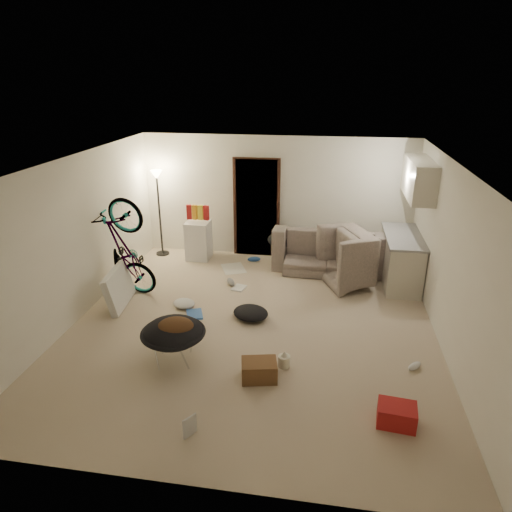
% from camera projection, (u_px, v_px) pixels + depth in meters
% --- Properties ---
extents(floor, '(5.50, 6.00, 0.02)m').
position_uv_depth(floor, '(252.00, 326.00, 7.05)').
color(floor, beige).
rests_on(floor, ground).
extents(ceiling, '(5.50, 6.00, 0.02)m').
position_uv_depth(ceiling, '(251.00, 163.00, 6.11)').
color(ceiling, white).
rests_on(ceiling, wall_back).
extents(wall_back, '(5.50, 0.02, 2.50)m').
position_uv_depth(wall_back, '(276.00, 198.00, 9.34)').
color(wall_back, white).
rests_on(wall_back, floor).
extents(wall_front, '(5.50, 0.02, 2.50)m').
position_uv_depth(wall_front, '(192.00, 378.00, 3.82)').
color(wall_front, white).
rests_on(wall_front, floor).
extents(wall_left, '(0.02, 6.00, 2.50)m').
position_uv_depth(wall_left, '(74.00, 240.00, 6.99)').
color(wall_left, white).
rests_on(wall_left, floor).
extents(wall_right, '(0.02, 6.00, 2.50)m').
position_uv_depth(wall_right, '(452.00, 262.00, 6.17)').
color(wall_right, white).
rests_on(wall_right, floor).
extents(doorway, '(0.85, 0.10, 2.04)m').
position_uv_depth(doorway, '(257.00, 208.00, 9.44)').
color(doorway, black).
rests_on(doorway, floor).
extents(door_trim, '(0.97, 0.04, 2.10)m').
position_uv_depth(door_trim, '(256.00, 209.00, 9.42)').
color(door_trim, '#371C13').
rests_on(door_trim, floor).
extents(floor_lamp, '(0.28, 0.28, 1.81)m').
position_uv_depth(floor_lamp, '(158.00, 195.00, 9.34)').
color(floor_lamp, black).
rests_on(floor_lamp, floor).
extents(kitchen_counter, '(0.60, 1.50, 0.88)m').
position_uv_depth(kitchen_counter, '(401.00, 260.00, 8.36)').
color(kitchen_counter, beige).
rests_on(kitchen_counter, floor).
extents(counter_top, '(0.64, 1.54, 0.04)m').
position_uv_depth(counter_top, '(404.00, 236.00, 8.18)').
color(counter_top, gray).
rests_on(counter_top, kitchen_counter).
extents(kitchen_uppers, '(0.38, 1.40, 0.65)m').
position_uv_depth(kitchen_uppers, '(419.00, 179.00, 7.77)').
color(kitchen_uppers, beige).
rests_on(kitchen_uppers, wall_right).
extents(sofa, '(2.21, 0.97, 0.63)m').
position_uv_depth(sofa, '(329.00, 253.00, 9.01)').
color(sofa, '#373F37').
rests_on(sofa, floor).
extents(armchair, '(1.36, 1.44, 0.74)m').
position_uv_depth(armchair, '(364.00, 262.00, 8.43)').
color(armchair, '#373F37').
rests_on(armchair, floor).
extents(bicycle, '(1.94, 1.08, 1.06)m').
position_uv_depth(bicycle, '(127.00, 269.00, 7.85)').
color(bicycle, black).
rests_on(bicycle, floor).
extents(book_asset, '(0.31, 0.29, 0.02)m').
position_uv_depth(book_asset, '(184.00, 439.00, 4.85)').
color(book_asset, '#AA1919').
rests_on(book_asset, floor).
extents(mini_fridge, '(0.48, 0.48, 0.80)m').
position_uv_depth(mini_fridge, '(199.00, 240.00, 9.46)').
color(mini_fridge, white).
rests_on(mini_fridge, floor).
extents(snack_box_0, '(0.11, 0.09, 0.30)m').
position_uv_depth(snack_box_0, '(189.00, 212.00, 9.26)').
color(snack_box_0, '#AA1919').
rests_on(snack_box_0, mini_fridge).
extents(snack_box_1, '(0.11, 0.09, 0.30)m').
position_uv_depth(snack_box_1, '(195.00, 212.00, 9.24)').
color(snack_box_1, orange).
rests_on(snack_box_1, mini_fridge).
extents(snack_box_2, '(0.10, 0.07, 0.30)m').
position_uv_depth(snack_box_2, '(201.00, 213.00, 9.23)').
color(snack_box_2, yellow).
rests_on(snack_box_2, mini_fridge).
extents(snack_box_3, '(0.12, 0.09, 0.30)m').
position_uv_depth(snack_box_3, '(206.00, 213.00, 9.21)').
color(snack_box_3, '#AA1919').
rests_on(snack_box_3, mini_fridge).
extents(saucer_chair, '(0.86, 0.86, 0.61)m').
position_uv_depth(saucer_chair, '(174.00, 338.00, 6.05)').
color(saucer_chair, silver).
rests_on(saucer_chair, floor).
extents(hoodie, '(0.55, 0.48, 0.22)m').
position_uv_depth(hoodie, '(175.00, 327.00, 5.94)').
color(hoodie, '#492D19').
rests_on(hoodie, saucer_chair).
extents(sofa_drape, '(0.63, 0.54, 0.28)m').
position_uv_depth(sofa_drape, '(282.00, 240.00, 9.06)').
color(sofa_drape, black).
rests_on(sofa_drape, sofa).
extents(tv_box, '(0.34, 0.97, 0.64)m').
position_uv_depth(tv_box, '(119.00, 288.00, 7.57)').
color(tv_box, silver).
rests_on(tv_box, floor).
extents(drink_case_a, '(0.50, 0.40, 0.25)m').
position_uv_depth(drink_case_a, '(259.00, 370.00, 5.78)').
color(drink_case_a, brown).
rests_on(drink_case_a, floor).
extents(drink_case_b, '(0.44, 0.35, 0.24)m').
position_uv_depth(drink_case_b, '(397.00, 415.00, 5.03)').
color(drink_case_b, '#AA1919').
rests_on(drink_case_b, floor).
extents(juicer, '(0.16, 0.16, 0.23)m').
position_uv_depth(juicer, '(284.00, 360.00, 6.03)').
color(juicer, beige).
rests_on(juicer, floor).
extents(newspaper, '(0.61, 0.68, 0.01)m').
position_uv_depth(newspaper, '(233.00, 268.00, 9.09)').
color(newspaper, silver).
rests_on(newspaper, floor).
extents(book_blue, '(0.35, 0.40, 0.03)m').
position_uv_depth(book_blue, '(195.00, 314.00, 7.33)').
color(book_blue, '#305DAD').
rests_on(book_blue, floor).
extents(book_white, '(0.27, 0.32, 0.03)m').
position_uv_depth(book_white, '(239.00, 288.00, 8.25)').
color(book_white, silver).
rests_on(book_white, floor).
extents(shoe_0, '(0.29, 0.18, 0.10)m').
position_uv_depth(shoe_0, '(254.00, 259.00, 9.42)').
color(shoe_0, '#305DAD').
rests_on(shoe_0, floor).
extents(shoe_1, '(0.24, 0.31, 0.11)m').
position_uv_depth(shoe_1, '(231.00, 282.00, 8.38)').
color(shoe_1, slate).
rests_on(shoe_1, floor).
extents(shoe_3, '(0.27, 0.23, 0.09)m').
position_uv_depth(shoe_3, '(170.00, 342.00, 6.53)').
color(shoe_3, slate).
rests_on(shoe_3, floor).
extents(shoe_4, '(0.24, 0.25, 0.09)m').
position_uv_depth(shoe_4, '(415.00, 366.00, 6.00)').
color(shoe_4, white).
rests_on(shoe_4, floor).
extents(clothes_lump_a, '(0.71, 0.66, 0.18)m').
position_uv_depth(clothes_lump_a, '(251.00, 313.00, 7.23)').
color(clothes_lump_a, black).
rests_on(clothes_lump_a, floor).
extents(clothes_lump_c, '(0.48, 0.45, 0.12)m').
position_uv_depth(clothes_lump_c, '(184.00, 303.00, 7.59)').
color(clothes_lump_c, silver).
rests_on(clothes_lump_c, floor).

